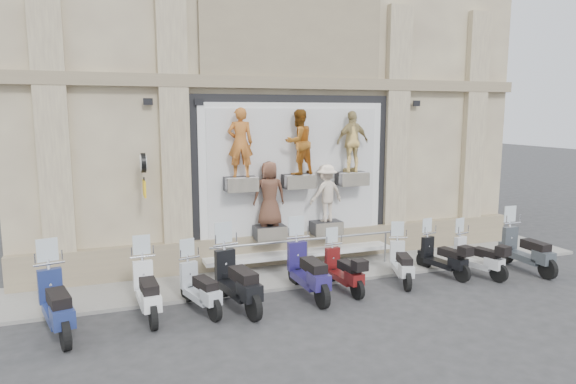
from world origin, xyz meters
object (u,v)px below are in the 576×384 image
scooter_a (55,291)px  scooter_j (527,241)px  scooter_d (237,269)px  scooter_e (308,260)px  scooter_b (147,280)px  guard_rail (307,256)px  scooter_h (443,249)px  clock_sign_bracket (143,169)px  scooter_i (478,249)px  scooter_g (402,254)px  scooter_f (343,262)px  scooter_c (200,278)px

scooter_a → scooter_j: bearing=-12.9°
scooter_a → scooter_d: scooter_d is taller
scooter_d → scooter_e: scooter_d is taller
scooter_d → scooter_b: bearing=164.8°
guard_rail → scooter_h: size_ratio=2.97×
clock_sign_bracket → scooter_b: 2.81m
clock_sign_bracket → scooter_j: (9.35, -2.22, -2.00)m
clock_sign_bracket → scooter_i: (7.88, -2.10, -2.10)m
scooter_g → scooter_i: (2.07, -0.22, 0.00)m
scooter_b → scooter_a: bearing=-173.1°
scooter_e → scooter_h: 3.79m
scooter_d → scooter_f: (2.58, 0.20, -0.17)m
scooter_f → scooter_i: 3.67m
scooter_i → scooter_j: bearing=-19.2°
clock_sign_bracket → scooter_a: bearing=-129.4°
scooter_f → scooter_i: bearing=-7.1°
scooter_d → scooter_i: scooter_d is taller
scooter_d → scooter_h: scooter_d is taller
scooter_g → scooter_a: bearing=-157.7°
scooter_c → scooter_f: bearing=-13.6°
scooter_a → scooter_d: 3.48m
guard_rail → scooter_f: (0.32, -1.46, 0.23)m
scooter_b → scooter_g: (5.99, 0.07, -0.08)m
scooter_a → scooter_e: 5.14m
scooter_a → scooter_f: 6.06m
scooter_c → scooter_f: size_ratio=1.03×
scooter_b → scooter_h: scooter_b is taller
guard_rail → scooter_a: 6.01m
scooter_b → scooter_g: bearing=-2.2°
scooter_h → scooter_i: bearing=-33.3°
scooter_c → scooter_g: size_ratio=1.03×
scooter_a → scooter_e: size_ratio=0.99×
scooter_h → scooter_j: size_ratio=0.86×
scooter_a → scooter_h: 8.93m
scooter_d → scooter_h: bearing=-6.1°
scooter_f → scooter_h: scooter_f is taller
scooter_e → guard_rail: bearing=67.3°
scooter_b → scooter_d: (1.82, -0.17, 0.09)m
clock_sign_bracket → scooter_i: bearing=-14.9°
scooter_g → scooter_i: scooter_i is taller
clock_sign_bracket → scooter_e: size_ratio=0.49×
scooter_b → scooter_e: 3.48m
scooter_d → scooter_i: bearing=-9.5°
scooter_c → scooter_g: (4.95, 0.14, -0.02)m
scooter_g → scooter_h: 1.27m
scooter_c → scooter_i: size_ratio=1.03×
scooter_c → scooter_d: (0.77, -0.10, 0.15)m
scooter_a → scooter_d: (3.48, 0.11, 0.02)m
scooter_d → scooter_g: size_ratio=1.24×
guard_rail → scooter_d: size_ratio=2.38×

